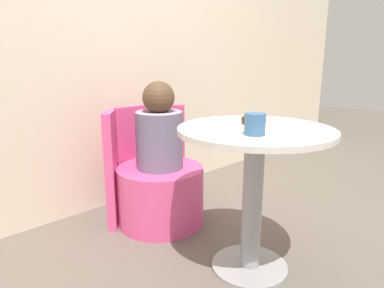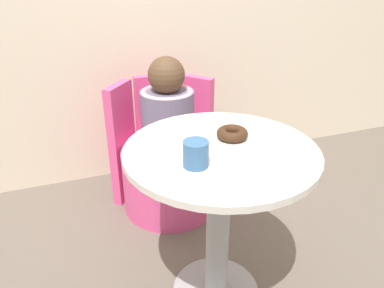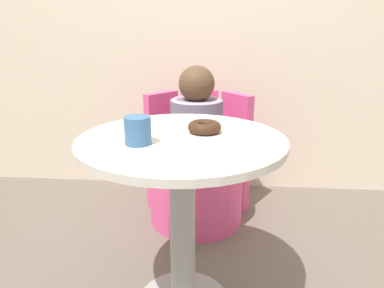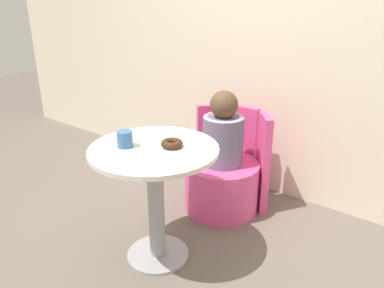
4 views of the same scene
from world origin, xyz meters
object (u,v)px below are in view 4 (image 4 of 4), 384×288
(donut, at_px, (172,144))
(cup, at_px, (125,139))
(tub_chair, at_px, (221,186))
(child_figure, at_px, (223,132))
(round_table, at_px, (155,179))

(donut, relative_size, cup, 1.34)
(tub_chair, relative_size, child_figure, 1.02)
(child_figure, bearing_deg, cup, -99.47)
(round_table, bearing_deg, donut, 41.38)
(round_table, relative_size, tub_chair, 1.33)
(donut, height_order, cup, cup)
(round_table, relative_size, cup, 8.02)
(tub_chair, bearing_deg, donut, -83.37)
(child_figure, xyz_separation_m, donut, (0.07, -0.61, 0.13))
(child_figure, height_order, donut, child_figure)
(donut, distance_m, cup, 0.25)
(tub_chair, relative_size, cup, 6.03)
(round_table, bearing_deg, cup, -146.29)
(tub_chair, xyz_separation_m, cup, (-0.13, -0.76, 0.56))
(round_table, height_order, donut, donut)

